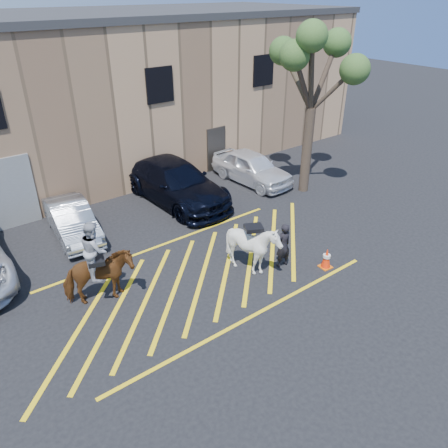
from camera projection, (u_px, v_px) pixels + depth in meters
ground at (197, 272)px, 14.50m from camera, size 90.00×90.00×0.00m
car_silver_sedan at (72, 220)px, 16.33m from camera, size 1.75×4.03×1.29m
car_blue_suv at (176, 182)px, 18.91m from camera, size 2.68×6.07×1.73m
car_white_suv at (252, 167)px, 20.79m from camera, size 2.02×4.45×1.48m
handler at (283, 245)px, 14.45m from camera, size 0.61×0.42×1.59m
warehouse at (54, 96)px, 21.06m from camera, size 32.42×10.20×7.30m
hatching_zone at (202, 276)px, 14.29m from camera, size 12.60×5.12×0.01m
mounted_bay at (98, 271)px, 12.66m from camera, size 2.22×1.48×2.70m
saddled_white at (253, 247)px, 14.10m from camera, size 2.08×2.17×1.84m
traffic_cone at (326, 258)px, 14.57m from camera, size 0.41×0.41×0.73m
tree at (315, 61)px, 17.56m from camera, size 3.99×4.37×7.31m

